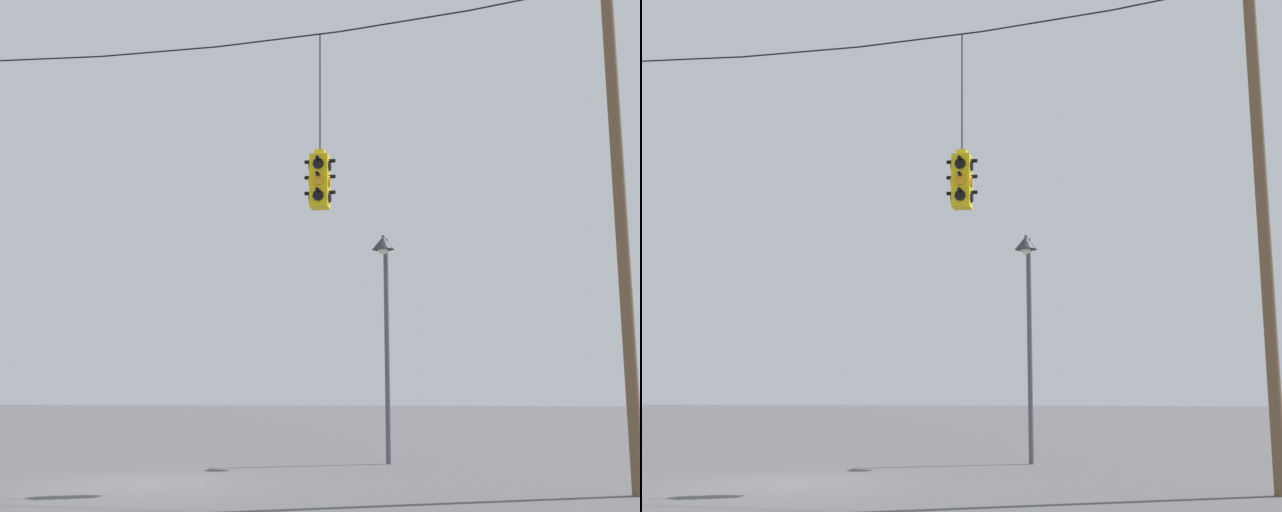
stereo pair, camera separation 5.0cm
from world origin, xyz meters
The scene contains 5 objects.
ground_plane centered at (0.00, 0.00, 0.00)m, with size 200.00×200.00×0.00m, color #4C4C4F.
utility_pole_right centered at (8.57, -0.12, 4.67)m, with size 0.21×0.21×9.36m.
span_wire centered at (0.00, -0.12, 8.57)m, with size 17.15×0.03×0.64m.
traffic_light_near_right_pole centered at (3.30, -0.12, 5.56)m, with size 0.58×0.58×3.43m.
street_lamp centered at (3.96, 4.78, 4.14)m, with size 0.53×0.91×5.42m.
Camera 1 is at (6.00, -14.31, 1.64)m, focal length 45.00 mm.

